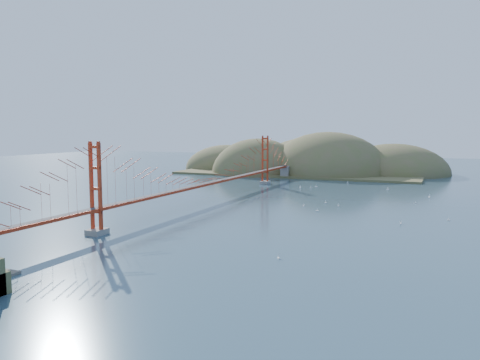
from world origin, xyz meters
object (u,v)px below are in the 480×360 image
at_px(sailboat_2, 317,210).
at_px(sailboat_0, 338,205).
at_px(sailboat_1, 304,205).
at_px(bridge, 208,163).

distance_m(sailboat_2, sailboat_0, 6.49).
height_order(sailboat_0, sailboat_1, sailboat_0).
bearing_deg(sailboat_0, sailboat_1, -159.98).
distance_m(bridge, sailboat_0, 24.55).
xyz_separation_m(sailboat_2, sailboat_0, (2.16, 6.12, 0.00)).
bearing_deg(bridge, sailboat_2, -6.62).
relative_size(sailboat_2, sailboat_1, 1.09).
distance_m(bridge, sailboat_2, 22.34).
bearing_deg(sailboat_2, sailboat_0, 70.55).
xyz_separation_m(bridge, sailboat_1, (17.70, 1.64, -6.87)).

